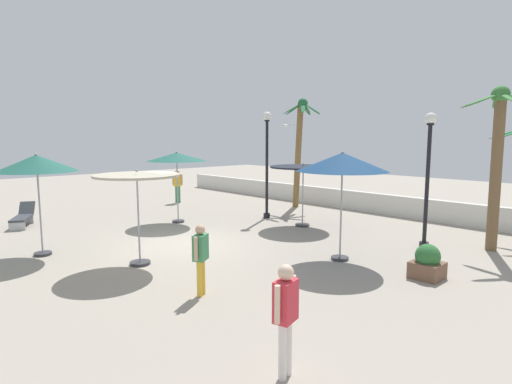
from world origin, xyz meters
The scene contains 17 objects.
ground_plane centered at (0.00, 0.00, 0.00)m, with size 56.00×56.00×0.00m, color #9E9384.
boundary_wall centered at (0.00, 9.67, 0.45)m, with size 25.20×0.30×0.90m, color silver.
patio_umbrella_0 centered at (0.89, 5.03, 2.16)m, with size 2.54×2.54×2.45m.
patio_umbrella_1 centered at (-1.69, -3.60, 2.67)m, with size 2.23×2.23×2.98m.
patio_umbrella_2 centered at (4.53, 2.38, 2.74)m, with size 2.51×2.51×3.05m.
patio_umbrella_3 centered at (-3.04, 1.89, 2.63)m, with size 2.38×2.38×2.88m.
patio_umbrella_4 centered at (1.09, -1.95, 2.23)m, with size 2.25×2.25×2.60m.
palm_tree_1 centered at (7.09, 6.57, 3.05)m, with size 2.35×2.21×4.93m.
palm_tree_2 centered at (-2.12, 8.25, 3.22)m, with size 1.93×1.78×5.29m.
lamp_post_0 centered at (5.60, 5.31, 2.46)m, with size 0.35×0.35×4.16m.
lamp_post_1 centered at (-1.23, 5.17, 2.75)m, with size 0.37×0.37×4.49m.
lounge_chair_0 centered at (-6.58, -2.90, 0.38)m, with size 1.93×1.34×0.84m.
guest_0 centered at (4.03, -2.03, 0.94)m, with size 0.39×0.49×1.57m.
guest_1 centered at (-7.39, 4.65, 1.07)m, with size 0.46×0.41×1.75m.
guest_2 centered at (7.40, -2.97, 1.01)m, with size 0.32×0.54×1.67m.
seagull_0 centered at (-1.91, 7.04, 3.98)m, with size 1.13×0.38×0.14m.
planter centered at (6.90, 2.67, 0.38)m, with size 0.70×0.70×0.85m.
Camera 1 is at (11.16, -7.07, 3.42)m, focal length 28.97 mm.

